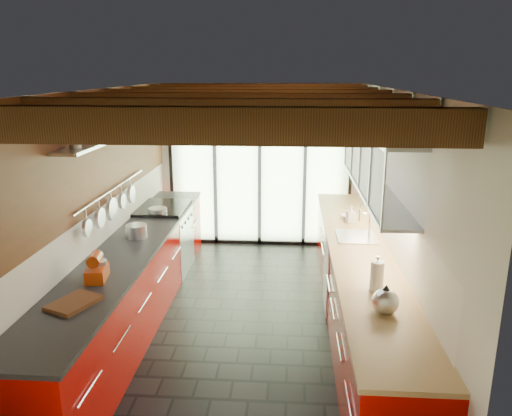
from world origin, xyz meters
name	(u,v)px	position (x,y,z in m)	size (l,w,h in m)	color
ground	(244,321)	(0.00, 0.00, 0.00)	(5.50, 5.50, 0.00)	black
room_shell	(244,181)	(0.00, 0.00, 1.65)	(5.50, 5.50, 5.50)	silver
ceiling_beams	(246,102)	(0.00, 0.38, 2.46)	(3.14, 5.06, 4.90)	#593316
glass_door	(260,145)	(0.00, 2.69, 1.66)	(2.95, 0.10, 2.90)	#C6EAAD
left_counter	(133,281)	(-1.28, 0.00, 0.46)	(0.68, 5.00, 0.92)	#AD0701
range_stove	(165,239)	(-1.28, 1.45, 0.47)	(0.66, 0.90, 0.97)	silver
right_counter	(358,288)	(1.27, 0.00, 0.46)	(0.68, 5.00, 0.92)	#AD0701
sink_assembly	(358,234)	(1.29, 0.40, 0.96)	(0.45, 0.52, 0.43)	silver
upper_cabinets_right	(376,160)	(1.43, 0.30, 1.85)	(0.34, 3.00, 3.00)	silver
left_wall_fixtures	(113,159)	(-1.47, 0.18, 1.85)	(0.28, 2.60, 0.96)	silver
stand_mixer	(97,269)	(-1.27, -0.99, 1.03)	(0.21, 0.32, 0.27)	#C23E0F
pot_large	(136,231)	(-1.27, 0.21, 1.00)	(0.24, 0.24, 0.15)	silver
pot_small	(158,211)	(-1.27, 1.15, 0.97)	(0.25, 0.25, 0.09)	silver
cutting_board	(74,303)	(-1.27, -1.52, 0.94)	(0.29, 0.40, 0.03)	brown
kettle	(385,300)	(1.27, -1.48, 1.03)	(0.25, 0.28, 0.25)	silver
paper_towel	(377,276)	(1.27, -1.06, 1.05)	(0.13, 0.13, 0.32)	white
soap_bottle	(351,214)	(1.27, 0.99, 1.03)	(0.10, 0.10, 0.22)	silver
bowl	(349,217)	(1.27, 1.16, 0.94)	(0.19, 0.19, 0.05)	silver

